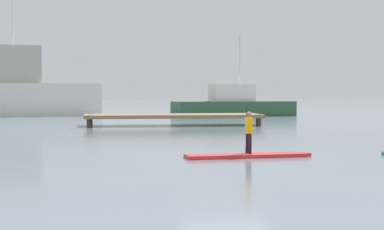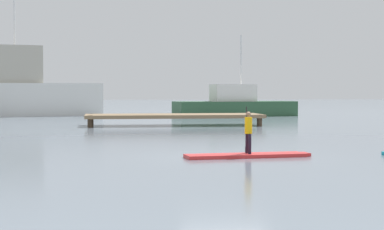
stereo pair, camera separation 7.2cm
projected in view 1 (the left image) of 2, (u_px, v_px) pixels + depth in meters
ground_plane at (227, 157)px, 18.61m from camera, size 240.00×240.00×0.00m
paddleboard_near at (248, 155)px, 18.42m from camera, size 3.65×1.11×0.10m
paddler_child_solo at (249, 130)px, 18.41m from camera, size 0.23×0.41×1.32m
fishing_boat_green_midground at (233, 105)px, 48.13m from camera, size 9.32×3.95×5.99m
floating_dock at (173, 116)px, 35.13m from camera, size 9.46×3.00×0.61m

